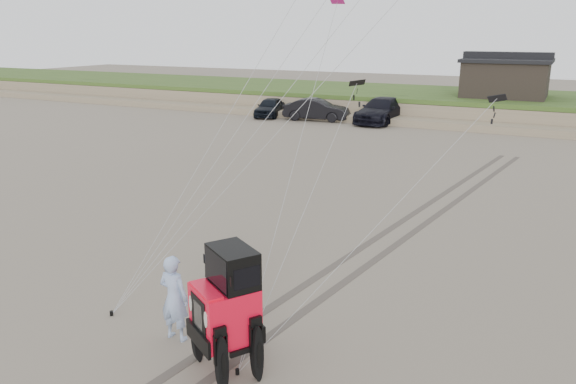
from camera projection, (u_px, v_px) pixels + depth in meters
name	position (u px, v px, depth m)	size (l,w,h in m)	color
ground	(209.00, 331.00, 12.76)	(160.00, 160.00, 0.00)	#6B6054
dune_ridge	(477.00, 106.00, 44.72)	(160.00, 14.25, 1.73)	#7A6B54
cabin	(506.00, 77.00, 42.76)	(6.40, 5.40, 3.35)	black
truck_a	(270.00, 107.00, 44.71)	(1.76, 4.37, 1.49)	black
truck_b	(317.00, 110.00, 42.75)	(1.73, 4.97, 1.64)	black
truck_c	(381.00, 110.00, 41.78)	(2.53, 6.22, 1.81)	black
jeep	(225.00, 324.00, 11.03)	(2.40, 5.56, 2.07)	red
man	(174.00, 298.00, 12.21)	(0.72, 0.47, 1.97)	#879DD0
stake_main	(111.00, 313.00, 13.45)	(0.08, 0.08, 0.12)	black
stake_aux	(237.00, 372.00, 11.14)	(0.08, 0.08, 0.12)	black
tire_tracks	(395.00, 235.00, 18.76)	(5.22, 29.74, 0.01)	#4C443D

